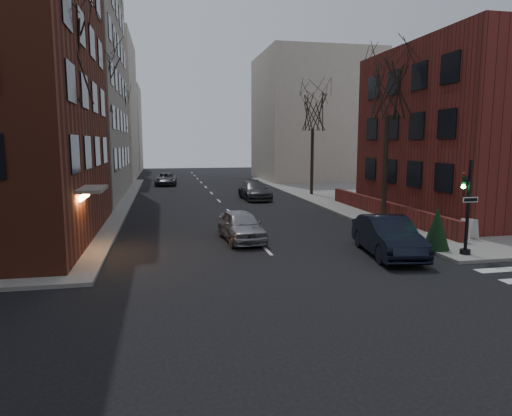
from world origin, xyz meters
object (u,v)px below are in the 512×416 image
at_px(tree_right_a, 388,89).
at_px(tree_left_c, 117,110).
at_px(car_lane_gray, 255,190).
at_px(tree_left_a, 60,59).
at_px(streetlamp_far, 127,148).
at_px(car_lane_silver, 241,226).
at_px(car_lane_far, 166,179).
at_px(parked_sedan, 388,236).
at_px(traffic_signal, 466,213).
at_px(tree_right_b, 313,112).
at_px(streetlamp_near, 102,153).
at_px(tree_left_b, 97,83).
at_px(sandwich_board, 469,229).
at_px(evergreen_shrub, 437,228).

bearing_deg(tree_right_a, tree_left_c, 128.66).
xyz_separation_m(tree_left_c, car_lane_gray, (11.93, -9.67, -7.26)).
distance_m(tree_left_a, streetlamp_far, 28.32).
distance_m(car_lane_silver, car_lane_far, 31.15).
height_order(tree_right_a, parked_sedan, tree_right_a).
relative_size(tree_left_c, tree_right_a, 1.00).
relative_size(traffic_signal, car_lane_far, 0.80).
bearing_deg(tree_left_c, car_lane_gray, -39.02).
height_order(parked_sedan, car_lane_gray, parked_sedan).
bearing_deg(tree_right_a, car_lane_gray, 114.69).
bearing_deg(tree_left_a, tree_right_a, 12.80).
bearing_deg(tree_right_b, streetlamp_near, -149.53).
height_order(tree_left_b, sandwich_board, tree_left_b).
bearing_deg(tree_left_a, tree_left_b, 90.00).
distance_m(tree_left_c, car_lane_far, 10.08).
distance_m(tree_left_c, streetlamp_far, 4.33).
bearing_deg(tree_left_a, traffic_signal, -16.65).
bearing_deg(traffic_signal, tree_right_a, 84.53).
height_order(tree_left_b, car_lane_gray, tree_left_b).
bearing_deg(streetlamp_far, tree_left_a, -91.23).
relative_size(tree_right_a, car_lane_gray, 1.83).
xyz_separation_m(car_lane_silver, car_lane_far, (-3.44, 30.96, -0.06)).
distance_m(tree_right_b, car_lane_far, 19.80).
xyz_separation_m(streetlamp_near, evergreen_shrub, (15.50, -11.94, -3.13)).
distance_m(tree_left_c, tree_right_b, 19.34).
relative_size(tree_left_b, streetlamp_near, 1.72).
bearing_deg(streetlamp_near, tree_left_c, 91.91).
bearing_deg(sandwich_board, tree_right_b, 73.54).
relative_size(tree_right_b, streetlamp_far, 1.46).
bearing_deg(parked_sedan, tree_left_c, 122.29).
height_order(car_lane_silver, evergreen_shrub, evergreen_shrub).
bearing_deg(sandwich_board, parked_sedan, 177.71).
height_order(car_lane_silver, car_lane_gray, car_lane_gray).
bearing_deg(streetlamp_near, car_lane_gray, 36.33).
height_order(tree_left_a, tree_right_a, tree_left_a).
distance_m(tree_left_b, streetlamp_far, 16.68).
height_order(tree_right_a, evergreen_shrub, tree_right_a).
relative_size(tree_left_b, parked_sedan, 2.10).
bearing_deg(parked_sedan, car_lane_gray, 102.75).
distance_m(tree_left_b, car_lane_silver, 16.39).
distance_m(tree_left_b, sandwich_board, 25.12).
xyz_separation_m(tree_right_b, streetlamp_near, (-17.00, -10.00, -3.35)).
relative_size(streetlamp_far, evergreen_shrub, 3.29).
distance_m(tree_right_b, parked_sedan, 23.33).
bearing_deg(sandwich_board, traffic_signal, -149.26).
xyz_separation_m(tree_right_b, car_lane_gray, (-5.67, -1.67, -6.81)).
bearing_deg(tree_right_b, car_lane_gray, -163.60).
height_order(traffic_signal, tree_left_c, tree_left_c).
bearing_deg(tree_left_b, car_lane_gray, 19.95).
xyz_separation_m(streetlamp_far, car_lane_silver, (7.40, -27.75, -3.48)).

